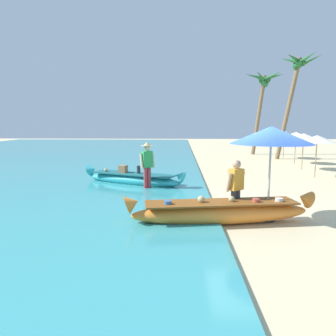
{
  "coord_description": "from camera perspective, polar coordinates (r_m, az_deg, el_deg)",
  "views": [
    {
      "loc": [
        -2.08,
        -8.41,
        2.47
      ],
      "look_at": [
        -2.49,
        2.42,
        0.9
      ],
      "focal_mm": 33.65,
      "sensor_mm": 36.0,
      "label": 1
    }
  ],
  "objects": [
    {
      "name": "patio_umbrella_large",
      "position": [
        8.13,
        18.21,
        5.6
      ],
      "size": [
        2.02,
        2.02,
        2.38
      ],
      "color": "#B7B7BC",
      "rests_on": "ground"
    },
    {
      "name": "person_vendor_hatted",
      "position": [
        11.43,
        -3.8,
        0.97
      ],
      "size": [
        0.57,
        0.46,
        1.78
      ],
      "color": "#B2383D",
      "rests_on": "ground"
    },
    {
      "name": "parasol_row_3",
      "position": [
        23.18,
        20.32,
        5.94
      ],
      "size": [
        1.6,
        1.6,
        1.91
      ],
      "color": "#8E6B47",
      "rests_on": "ground"
    },
    {
      "name": "boat_orange_foreground",
      "position": [
        7.88,
        9.57,
        -7.81
      ],
      "size": [
        4.73,
        1.4,
        0.84
      ],
      "color": "orange",
      "rests_on": "ground"
    },
    {
      "name": "parasol_row_0",
      "position": [
        15.56,
        25.4,
        4.78
      ],
      "size": [
        1.6,
        1.6,
        1.91
      ],
      "color": "#8E6B47",
      "rests_on": "ground"
    },
    {
      "name": "boat_cyan_midground",
      "position": [
        12.48,
        -6.36,
        -1.93
      ],
      "size": [
        4.23,
        2.29,
        0.79
      ],
      "color": "#33B2BC",
      "rests_on": "ground"
    },
    {
      "name": "parasol_row_2",
      "position": [
        20.49,
        22.18,
        5.61
      ],
      "size": [
        1.6,
        1.6,
        1.91
      ],
      "color": "#8E6B47",
      "rests_on": "ground"
    },
    {
      "name": "palm_tree_leaning_seaward",
      "position": [
        23.2,
        22.26,
        15.2
      ],
      "size": [
        2.76,
        2.96,
        7.02
      ],
      "color": "brown",
      "rests_on": "ground"
    },
    {
      "name": "palm_tree_tall_inland",
      "position": [
        25.8,
        16.86,
        13.8
      ],
      "size": [
        3.03,
        2.59,
        6.34
      ],
      "color": "brown",
      "rests_on": "ground"
    },
    {
      "name": "ground_plane",
      "position": [
        9.01,
        15.6,
        -7.98
      ],
      "size": [
        80.0,
        80.0,
        0.0
      ],
      "primitive_type": "plane",
      "color": "beige"
    },
    {
      "name": "person_tourist_customer",
      "position": [
        8.16,
        12.18,
        -3.26
      ],
      "size": [
        0.55,
        0.48,
        1.54
      ],
      "color": "#333842",
      "rests_on": "ground"
    },
    {
      "name": "parasol_row_1",
      "position": [
        17.96,
        23.36,
        5.26
      ],
      "size": [
        1.6,
        1.6,
        1.91
      ],
      "color": "#8E6B47",
      "rests_on": "ground"
    }
  ]
}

